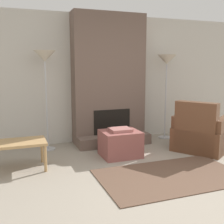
{
  "coord_description": "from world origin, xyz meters",
  "views": [
    {
      "loc": [
        -1.93,
        -2.75,
        1.56
      ],
      "look_at": [
        0.0,
        2.46,
        0.65
      ],
      "focal_mm": 45.0,
      "sensor_mm": 36.0,
      "label": 1
    }
  ],
  "objects_px": {
    "armchair": "(200,135)",
    "floor_lamp_left": "(45,62)",
    "side_table": "(20,145)",
    "floor_lamp_right": "(167,65)",
    "ottoman": "(120,143)"
  },
  "relations": [
    {
      "from": "floor_lamp_left",
      "to": "floor_lamp_right",
      "type": "bearing_deg",
      "value": 0.0
    },
    {
      "from": "ottoman",
      "to": "side_table",
      "type": "relative_size",
      "value": 0.86
    },
    {
      "from": "armchair",
      "to": "side_table",
      "type": "distance_m",
      "value": 3.17
    },
    {
      "from": "ottoman",
      "to": "side_table",
      "type": "distance_m",
      "value": 1.67
    },
    {
      "from": "side_table",
      "to": "floor_lamp_right",
      "type": "height_order",
      "value": "floor_lamp_right"
    },
    {
      "from": "armchair",
      "to": "floor_lamp_right",
      "type": "xyz_separation_m",
      "value": [
        -0.11,
        1.08,
        1.29
      ]
    },
    {
      "from": "ottoman",
      "to": "floor_lamp_left",
      "type": "xyz_separation_m",
      "value": [
        -1.13,
        0.85,
        1.4
      ]
    },
    {
      "from": "ottoman",
      "to": "floor_lamp_right",
      "type": "height_order",
      "value": "floor_lamp_right"
    },
    {
      "from": "floor_lamp_left",
      "to": "floor_lamp_right",
      "type": "xyz_separation_m",
      "value": [
        2.53,
        0.0,
        -0.04
      ]
    },
    {
      "from": "ottoman",
      "to": "floor_lamp_right",
      "type": "bearing_deg",
      "value": 31.33
    },
    {
      "from": "armchair",
      "to": "floor_lamp_right",
      "type": "relative_size",
      "value": 0.67
    },
    {
      "from": "armchair",
      "to": "side_table",
      "type": "height_order",
      "value": "armchair"
    },
    {
      "from": "armchair",
      "to": "floor_lamp_left",
      "type": "bearing_deg",
      "value": 34.79
    },
    {
      "from": "ottoman",
      "to": "floor_lamp_left",
      "type": "distance_m",
      "value": 1.99
    },
    {
      "from": "armchair",
      "to": "ottoman",
      "type": "bearing_deg",
      "value": 48.54
    }
  ]
}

